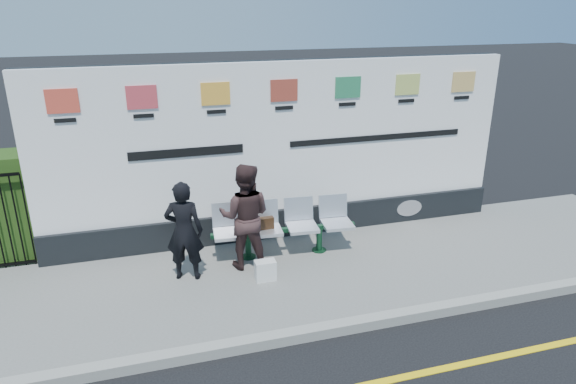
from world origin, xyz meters
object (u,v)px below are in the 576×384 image
object	(u,v)px
woman_left	(184,231)
billboard	(283,164)
woman_right	(245,216)
bench	(284,240)

from	to	relation	value
woman_left	billboard	bearing A→B (deg)	-132.99
billboard	woman_right	bearing A→B (deg)	-131.79
bench	woman_left	size ratio (longest dim) A/B	1.48
billboard	woman_right	size ratio (longest dim) A/B	4.81
billboard	woman_left	bearing A→B (deg)	-148.85
bench	woman_right	distance (m)	0.92
bench	billboard	bearing A→B (deg)	79.98
billboard	woman_right	xyz separation A→B (m)	(-0.87, -0.98, -0.47)
woman_left	bench	bearing A→B (deg)	-152.92
woman_right	billboard	bearing A→B (deg)	-112.04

